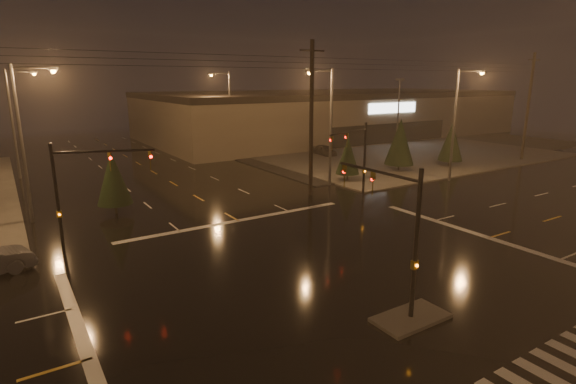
% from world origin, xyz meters
% --- Properties ---
extents(ground, '(140.00, 140.00, 0.00)m').
position_xyz_m(ground, '(0.00, 0.00, 0.00)').
color(ground, black).
rests_on(ground, ground).
extents(sidewalk_ne, '(36.00, 36.00, 0.12)m').
position_xyz_m(sidewalk_ne, '(30.00, 30.00, 0.06)').
color(sidewalk_ne, '#413F3A').
rests_on(sidewalk_ne, ground).
extents(median_island, '(3.00, 1.60, 0.15)m').
position_xyz_m(median_island, '(0.00, -4.00, 0.07)').
color(median_island, '#413F3A').
rests_on(median_island, ground).
extents(stop_bar_far, '(16.00, 0.50, 0.01)m').
position_xyz_m(stop_bar_far, '(0.00, 11.00, 0.01)').
color(stop_bar_far, beige).
rests_on(stop_bar_far, ground).
extents(parking_lot, '(50.00, 24.00, 0.08)m').
position_xyz_m(parking_lot, '(35.00, 28.00, 0.04)').
color(parking_lot, black).
rests_on(parking_lot, ground).
extents(retail_building, '(60.20, 28.30, 7.20)m').
position_xyz_m(retail_building, '(35.00, 45.99, 3.84)').
color(retail_building, '#706150').
rests_on(retail_building, ground).
extents(signal_mast_median, '(0.25, 4.59, 6.00)m').
position_xyz_m(signal_mast_median, '(0.00, -3.07, 3.75)').
color(signal_mast_median, black).
rests_on(signal_mast_median, ground).
extents(signal_mast_ne, '(4.84, 1.86, 6.00)m').
position_xyz_m(signal_mast_ne, '(9.50, 10.14, 3.79)').
color(signal_mast_ne, black).
rests_on(signal_mast_ne, ground).
extents(signal_mast_nw, '(4.84, 1.86, 6.00)m').
position_xyz_m(signal_mast_nw, '(-9.50, 10.14, 3.79)').
color(signal_mast_nw, black).
rests_on(signal_mast_nw, ground).
extents(streetlight_1, '(2.77, 0.32, 10.00)m').
position_xyz_m(streetlight_1, '(-11.18, 18.00, 5.80)').
color(streetlight_1, '#38383A').
rests_on(streetlight_1, ground).
extents(streetlight_2, '(2.77, 0.32, 10.00)m').
position_xyz_m(streetlight_2, '(-11.18, 34.00, 5.80)').
color(streetlight_2, '#38383A').
rests_on(streetlight_2, ground).
extents(streetlight_3, '(2.77, 0.32, 10.00)m').
position_xyz_m(streetlight_3, '(11.18, 16.00, 5.80)').
color(streetlight_3, '#38383A').
rests_on(streetlight_3, ground).
extents(streetlight_4, '(2.77, 0.32, 10.00)m').
position_xyz_m(streetlight_4, '(11.18, 36.00, 5.80)').
color(streetlight_4, '#38383A').
rests_on(streetlight_4, ground).
extents(streetlight_6, '(0.32, 2.77, 10.00)m').
position_xyz_m(streetlight_6, '(22.00, 11.18, 5.80)').
color(streetlight_6, '#38383A').
rests_on(streetlight_6, ground).
extents(utility_pole_1, '(2.20, 0.32, 12.00)m').
position_xyz_m(utility_pole_1, '(8.00, 14.00, 6.13)').
color(utility_pole_1, black).
rests_on(utility_pole_1, ground).
extents(utility_pole_2, '(2.20, 0.32, 12.00)m').
position_xyz_m(utility_pole_2, '(38.00, 14.00, 6.13)').
color(utility_pole_2, black).
rests_on(utility_pole_2, ground).
extents(conifer_0, '(2.15, 2.15, 4.06)m').
position_xyz_m(conifer_0, '(13.85, 16.39, 2.38)').
color(conifer_0, black).
rests_on(conifer_0, ground).
extents(conifer_1, '(2.95, 2.95, 5.31)m').
position_xyz_m(conifer_1, '(21.35, 17.24, 3.00)').
color(conifer_1, black).
rests_on(conifer_1, ground).
extents(conifer_2, '(2.58, 2.58, 4.72)m').
position_xyz_m(conifer_2, '(27.65, 15.94, 2.71)').
color(conifer_2, black).
rests_on(conifer_2, ground).
extents(conifer_3, '(2.35, 2.35, 4.37)m').
position_xyz_m(conifer_3, '(-6.42, 17.10, 2.53)').
color(conifer_3, black).
rests_on(conifer_3, ground).
extents(car_parked, '(1.88, 4.02, 1.33)m').
position_xyz_m(car_parked, '(20.78, 29.04, 0.66)').
color(car_parked, black).
rests_on(car_parked, ground).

